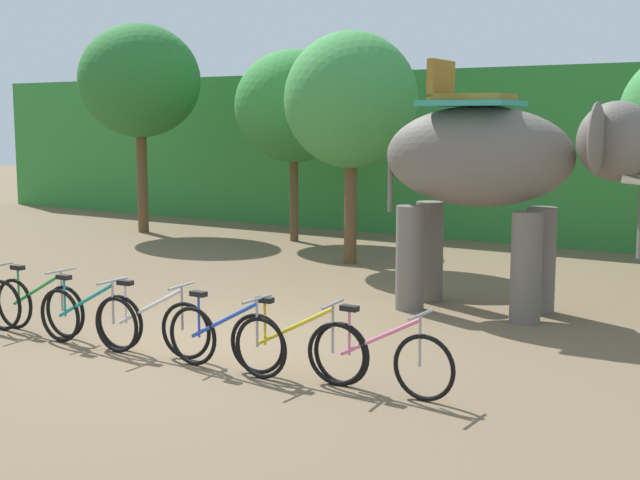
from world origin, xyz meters
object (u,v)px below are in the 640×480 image
tree_far_right (351,101)px  bike_yellow (296,346)px  elephant (499,167)px  bike_blue (226,339)px  bike_pink (381,358)px  bike_white (152,324)px  tree_center_left (140,81)px  tree_right (294,106)px  bike_green (39,305)px  bike_teal (87,318)px

tree_far_right → bike_yellow: bearing=-63.1°
elephant → bike_blue: bearing=-107.2°
tree_far_right → bike_pink: bearing=-56.5°
elephant → bike_blue: size_ratio=2.45×
bike_blue → bike_yellow: 0.88m
tree_far_right → bike_white: (1.54, -7.27, -2.88)m
tree_center_left → bike_pink: 14.84m
tree_center_left → tree_far_right: 7.22m
bike_blue → tree_right: bearing=120.8°
tree_right → tree_far_right: size_ratio=0.98×
elephant → bike_pink: 4.72m
tree_right → bike_green: bearing=-76.1°
elephant → bike_pink: elephant is taller
bike_yellow → bike_pink: bearing=5.7°
bike_yellow → tree_far_right: bearing=116.9°
bike_green → bike_blue: size_ratio=1.00×
tree_far_right → bike_blue: size_ratio=2.70×
tree_right → bike_white: 10.74m
bike_white → bike_blue: same height
tree_center_left → bike_blue: (9.85, -8.68, -3.47)m
bike_blue → bike_white: bearing=176.3°
bike_green → bike_blue: (3.30, -0.04, 0.00)m
tree_right → bike_white: tree_right is taller
bike_pink → bike_white: bearing=-176.2°
elephant → bike_green: size_ratio=2.45×
tree_center_left → bike_blue: tree_center_left is taller
tree_center_left → bike_yellow: size_ratio=3.11×
bike_blue → tree_far_right: bearing=110.7°
tree_right → elephant: bearing=-34.4°
elephant → bike_teal: bearing=-127.4°
bike_teal → bike_blue: 2.18m
tree_far_right → bike_teal: size_ratio=2.70×
tree_center_left → tree_right: tree_center_left is taller
bike_teal → tree_center_left: bearing=131.1°
bike_green → bike_white: same height
bike_green → bike_pink: 5.19m
elephant → bike_pink: size_ratio=2.45×
tree_center_left → bike_green: 11.39m
tree_right → bike_blue: size_ratio=2.65×
bike_yellow → bike_blue: bearing=-167.7°
elephant → bike_yellow: 4.83m
bike_teal → bike_yellow: size_ratio=1.00×
elephant → bike_green: (-4.73, -4.58, -1.82)m
bike_pink → bike_green: bearing=-177.3°
tree_right → tree_center_left: bearing=-169.5°
elephant → bike_blue: (-1.43, -4.62, -1.82)m
bike_green → bike_teal: (1.12, -0.15, 0.00)m
bike_blue → bike_yellow: bearing=12.3°
tree_right → bike_yellow: bearing=-55.0°
bike_yellow → bike_pink: (1.03, 0.10, 0.00)m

